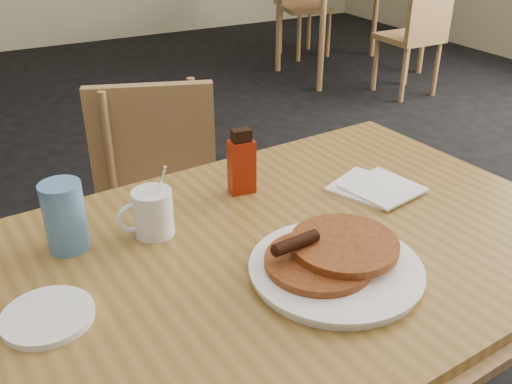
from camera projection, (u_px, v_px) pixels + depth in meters
main_table at (285, 261)px, 1.11m from camera, size 1.27×0.91×0.75m
chair_main_far at (167, 200)px, 1.75m from camera, size 0.49×0.50×0.84m
chair_neighbor_near at (419, 27)px, 3.98m from camera, size 0.38×0.38×0.84m
pancake_plate at (334, 263)px, 0.99m from camera, size 0.30×0.30×0.07m
coffee_mug at (152, 212)px, 1.09m from camera, size 0.11×0.08×0.15m
syrup_bottle at (242, 164)px, 1.24m from camera, size 0.06×0.04×0.15m
napkin_stack at (375, 187)px, 1.27m from camera, size 0.20×0.21×0.01m
blue_tumbler at (65, 217)px, 1.04m from camera, size 0.08×0.08×0.13m
side_saucer at (48, 316)px, 0.89m from camera, size 0.17×0.17×0.01m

